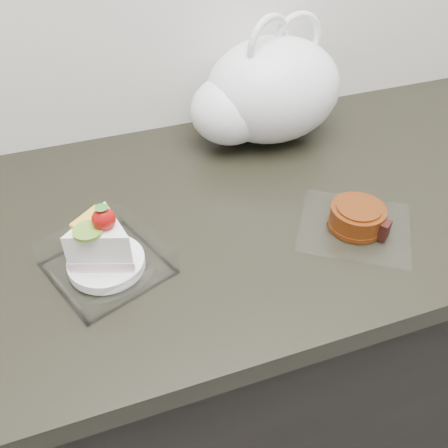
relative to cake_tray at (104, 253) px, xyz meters
The scene contains 4 objects.
counter 0.56m from the cake_tray, 17.00° to the left, with size 2.04×0.64×0.90m.
cake_tray is the anchor object (origin of this frame).
mooncake_wrap 0.41m from the cake_tray, ahead, with size 0.25×0.24×0.04m.
plastic_bag 0.47m from the cake_tray, 36.64° to the left, with size 0.36×0.29×0.26m.
Camera 1 is at (-0.29, 1.04, 1.45)m, focal length 40.00 mm.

